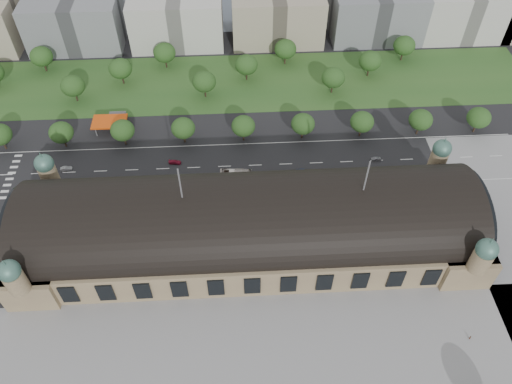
{
  "coord_description": "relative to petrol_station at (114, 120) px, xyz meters",
  "views": [
    {
      "loc": [
        -3.24,
        -100.26,
        137.57
      ],
      "look_at": [
        2.82,
        11.26,
        14.0
      ],
      "focal_mm": 35.0,
      "sensor_mm": 36.0,
      "label": 1
    }
  ],
  "objects": [
    {
      "name": "ground",
      "position": [
        53.91,
        -65.28,
        -2.95
      ],
      "size": [
        900.0,
        900.0,
        0.0
      ],
      "primitive_type": "plane",
      "color": "black",
      "rests_on": "ground"
    },
    {
      "name": "station",
      "position": [
        53.91,
        -65.28,
        7.33
      ],
      "size": [
        150.0,
        48.4,
        44.3
      ],
      "color": "#96815D",
      "rests_on": "ground"
    },
    {
      "name": "plaza_south",
      "position": [
        63.91,
        -109.28,
        -2.95
      ],
      "size": [
        190.0,
        48.0,
        0.12
      ],
      "primitive_type": "cube",
      "color": "gray",
      "rests_on": "ground"
    },
    {
      "name": "road_slab",
      "position": [
        33.91,
        -27.28,
        -2.95
      ],
      "size": [
        260.0,
        26.0,
        0.1
      ],
      "primitive_type": "cube",
      "color": "black",
      "rests_on": "ground"
    },
    {
      "name": "grass_belt",
      "position": [
        38.91,
        27.72,
        -2.95
      ],
      "size": [
        300.0,
        45.0,
        0.1
      ],
      "primitive_type": "cube",
      "color": "#295321",
      "rests_on": "ground"
    },
    {
      "name": "petrol_station",
      "position": [
        0.0,
        0.0,
        0.0
      ],
      "size": [
        14.0,
        13.0,
        5.05
      ],
      "color": "#D9480C",
      "rests_on": "ground"
    },
    {
      "name": "office_2",
      "position": [
        -26.09,
        67.72,
        9.05
      ],
      "size": [
        45.0,
        32.0,
        24.0
      ],
      "primitive_type": "cube",
      "color": "gray",
      "rests_on": "ground"
    },
    {
      "name": "office_3",
      "position": [
        23.91,
        67.72,
        9.05
      ],
      "size": [
        45.0,
        32.0,
        24.0
      ],
      "primitive_type": "cube",
      "color": "beige",
      "rests_on": "ground"
    },
    {
      "name": "office_4",
      "position": [
        73.91,
        67.72,
        9.05
      ],
      "size": [
        45.0,
        32.0,
        24.0
      ],
      "primitive_type": "cube",
      "color": "tan",
      "rests_on": "ground"
    },
    {
      "name": "office_5",
      "position": [
        123.91,
        67.72,
        9.05
      ],
      "size": [
        45.0,
        32.0,
        24.0
      ],
      "primitive_type": "cube",
      "color": "gray",
      "rests_on": "ground"
    },
    {
      "name": "office_6",
      "position": [
        168.91,
        67.72,
        9.05
      ],
      "size": [
        45.0,
        32.0,
        24.0
      ],
      "primitive_type": "cube",
      "color": "beige",
      "rests_on": "ground"
    },
    {
      "name": "tree_row_2",
      "position": [
        -18.09,
        -12.28,
        4.48
      ],
      "size": [
        9.6,
        9.6,
        11.52
      ],
      "color": "#2D2116",
      "rests_on": "ground"
    },
    {
      "name": "tree_row_3",
      "position": [
        5.91,
        -12.28,
        4.48
      ],
      "size": [
        9.6,
        9.6,
        11.52
      ],
      "color": "#2D2116",
      "rests_on": "ground"
    },
    {
      "name": "tree_row_4",
      "position": [
        29.91,
        -12.28,
        4.48
      ],
      "size": [
        9.6,
        9.6,
        11.52
      ],
      "color": "#2D2116",
      "rests_on": "ground"
    },
    {
      "name": "tree_row_5",
      "position": [
        53.91,
        -12.28,
        4.48
      ],
      "size": [
        9.6,
        9.6,
        11.52
      ],
      "color": "#2D2116",
      "rests_on": "ground"
    },
    {
      "name": "tree_row_6",
      "position": [
        77.91,
        -12.28,
        4.48
      ],
      "size": [
        9.6,
        9.6,
        11.52
      ],
      "color": "#2D2116",
      "rests_on": "ground"
    },
    {
      "name": "tree_row_7",
      "position": [
        101.91,
        -12.28,
        4.48
      ],
      "size": [
        9.6,
        9.6,
        11.52
      ],
      "color": "#2D2116",
      "rests_on": "ground"
    },
    {
      "name": "tree_row_8",
      "position": [
        125.91,
        -12.28,
        4.48
      ],
      "size": [
        9.6,
        9.6,
        11.52
      ],
      "color": "#2D2116",
      "rests_on": "ground"
    },
    {
      "name": "tree_row_9",
      "position": [
        149.91,
        -12.28,
        4.48
      ],
      "size": [
        9.6,
        9.6,
        11.52
      ],
      "color": "#2D2116",
      "rests_on": "ground"
    },
    {
      "name": "tree_belt_2",
      "position": [
        -38.09,
        41.72,
        5.1
      ],
      "size": [
        10.4,
        10.4,
        12.48
      ],
      "color": "#2D2116",
      "rests_on": "ground"
    },
    {
      "name": "tree_belt_3",
      "position": [
        -19.09,
        17.72,
        5.1
      ],
      "size": [
        10.4,
        10.4,
        12.48
      ],
      "color": "#2D2116",
      "rests_on": "ground"
    },
    {
      "name": "tree_belt_4",
      "position": [
        -0.09,
        29.72,
        5.1
      ],
      "size": [
        10.4,
        10.4,
        12.48
      ],
      "color": "#2D2116",
      "rests_on": "ground"
    },
    {
      "name": "tree_belt_5",
      "position": [
        18.91,
        41.72,
        5.1
      ],
      "size": [
        10.4,
        10.4,
        12.48
      ],
      "color": "#2D2116",
      "rests_on": "ground"
    },
    {
      "name": "tree_belt_6",
      "position": [
        37.91,
        17.72,
        5.1
      ],
      "size": [
        10.4,
        10.4,
        12.48
      ],
      "color": "#2D2116",
      "rests_on": "ground"
    },
    {
      "name": "tree_belt_7",
      "position": [
        56.91,
        29.72,
        5.1
      ],
      "size": [
        10.4,
        10.4,
        12.48
      ],
      "color": "#2D2116",
      "rests_on": "ground"
    },
    {
      "name": "tree_belt_8",
      "position": [
        75.91,
        41.72,
        5.1
      ],
      "size": [
        10.4,
        10.4,
        12.48
      ],
      "color": "#2D2116",
      "rests_on": "ground"
    },
    {
      "name": "tree_belt_9",
      "position": [
        94.91,
        17.72,
        5.1
      ],
      "size": [
        10.4,
        10.4,
        12.48
      ],
      "color": "#2D2116",
      "rests_on": "ground"
    },
    {
      "name": "tree_belt_10",
      "position": [
        113.91,
        29.72,
        5.1
      ],
      "size": [
        10.4,
        10.4,
        12.48
      ],
      "color": "#2D2116",
      "rests_on": "ground"
    },
    {
      "name": "tree_belt_11",
      "position": [
        132.91,
        41.72,
        5.1
      ],
      "size": [
        10.4,
        10.4,
        12.48
      ],
      "color": "#2D2116",
      "rests_on": "ground"
    },
    {
      "name": "traffic_car_1",
      "position": [
        -15.33,
        -25.82,
        -2.22
      ],
      "size": [
        4.56,
        2.05,
        1.45
      ],
      "primitive_type": "imported",
      "rotation": [
        0.0,
        0.0,
        1.69
      ],
      "color": "gray",
      "rests_on": "ground"
    },
    {
      "name": "traffic_car_2",
      "position": [
        -22.43,
        -36.96,
        -2.13
      ],
      "size": [
        6.13,
        3.19,
        1.65
      ],
      "primitive_type": "imported",
      "rotation": [
        0.0,
        0.0,
        -1.65
      ],
      "color": "black",
      "rests_on": "ground"
    },
    {
      "name": "traffic_car_3",
      "position": [
        26.51,
        -24.5,
        -2.25
      ],
      "size": [
        4.99,
        2.48,
        1.39
      ],
      "primitive_type": "imported",
      "rotation": [
        0.0,
        0.0,
        1.46
      ],
      "color": "maroon",
      "rests_on": "ground"
    },
    {
      "name": "traffic_car_4",
      "position": [
        75.42,
        -32.06,
        -2.14
      ],
      "size": [
        4.93,
        2.38,
        1.62
      ],
      "primitive_type": "imported",
      "rotation": [
        0.0,
        0.0,
        -1.67
      ],
      "color": "#192648",
      "rests_on": "ground"
    },
    {
      "name": "traffic_car_5",
      "position": [
        105.73,
        -26.97,
        -2.31
      ],
      "size": [
        4.01,
        1.75,
        1.28
      ],
      "primitive_type": "imported",
      "rotation": [
        0.0,
        0.0,
        1.67
      ],
      "color": "#55565C",
      "rests_on": "ground"
    },
    {
      "name": "traffic_car_6",
      "position": [
        118.72,
        -33.4,
        -2.24
      ],
      "size": [
        5.38,
        2.99,
        1.42
      ],
      "primitive_type": "imported",
      "rotation": [
        0.0,
        0.0,
        -1.7
      ],
      "color": "silver",
      "rests_on": "ground"
    },
    {
      "name": "parked_car_0",
      "position": [
        -1.24,
        -44.28,
        -2.32
      ],
      "size": [
        4.04,
        2.92,
        1.27
      ],
      "primitive_type": "imported",
      "rotation": [
        0.0,
        0.0,
        -1.11
      ],
      "color": "black",
      "rests_on": "ground"
    },
    {
      "name": "parked_car_1",
      "position": [
        -6.43,
        -44.2,
        -2.16
      ],
      "size": [
        6.25,
        4.59,
        1.58
      ],
      "primitive_type": "imported",
      "rotation": [
        0.0,
        0.0,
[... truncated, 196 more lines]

